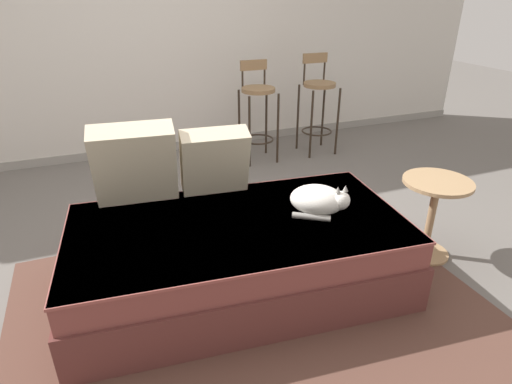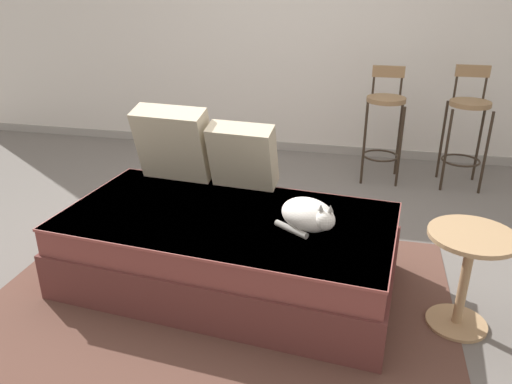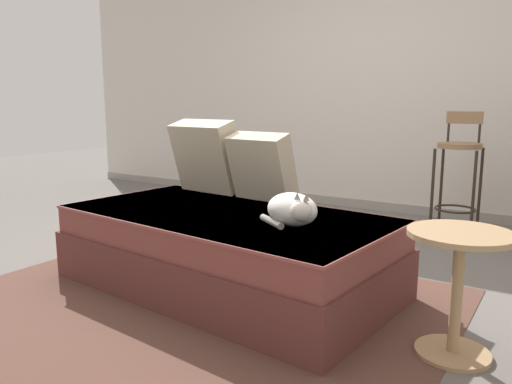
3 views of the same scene
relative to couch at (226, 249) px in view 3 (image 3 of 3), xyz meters
name	(u,v)px [view 3 (image 3 of 3)]	position (x,y,z in m)	size (l,w,h in m)	color
ground_plane	(261,268)	(0.00, 0.40, -0.23)	(16.00, 16.00, 0.00)	#66605B
wall_back_panel	(381,81)	(0.00, 2.65, 1.07)	(8.00, 0.10, 2.60)	silver
wall_baseboard_trim	(374,205)	(0.00, 2.60, -0.19)	(8.00, 0.02, 0.09)	gray
area_rug	(194,303)	(0.00, -0.30, -0.23)	(2.64, 2.13, 0.01)	brown
couch	(226,249)	(0.00, 0.00, 0.00)	(2.03, 1.21, 0.46)	brown
throw_pillow_corner	(207,156)	(-0.49, 0.46, 0.48)	(0.51, 0.35, 0.51)	beige
throw_pillow_middle	(262,167)	(-0.01, 0.42, 0.45)	(0.44, 0.30, 0.44)	beige
cat	(293,210)	(0.48, -0.07, 0.31)	(0.40, 0.38, 0.20)	white
bar_stool_near_window	(459,165)	(0.90, 1.98, 0.36)	(0.34, 0.34, 1.02)	#2D2319
side_table	(458,276)	(1.32, -0.13, 0.13)	(0.44, 0.44, 0.56)	tan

